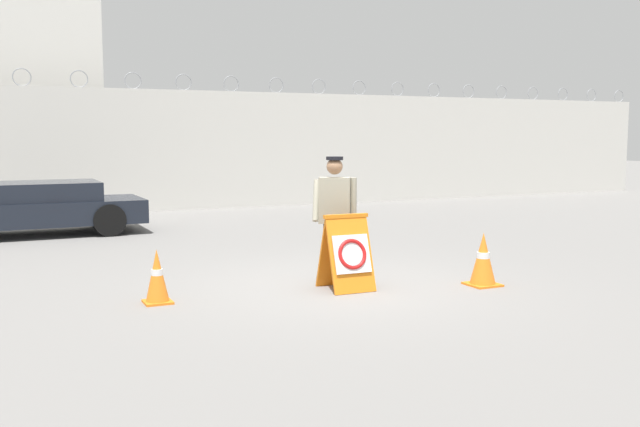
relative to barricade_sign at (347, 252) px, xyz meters
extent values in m
plane|color=gray|center=(0.00, 0.33, -0.52)|extent=(90.00, 90.00, 0.00)
cube|color=silver|center=(0.00, 11.48, 1.18)|extent=(36.00, 0.30, 3.40)
torus|color=gray|center=(-3.52, 11.48, 3.10)|extent=(0.47, 0.03, 0.47)
torus|color=gray|center=(-2.12, 11.48, 3.10)|extent=(0.47, 0.03, 0.47)
torus|color=gray|center=(-0.71, 11.48, 3.10)|extent=(0.47, 0.03, 0.47)
torus|color=gray|center=(0.70, 11.48, 3.10)|extent=(0.47, 0.03, 0.47)
torus|color=gray|center=(2.11, 11.48, 3.10)|extent=(0.47, 0.03, 0.47)
torus|color=gray|center=(3.52, 11.48, 3.10)|extent=(0.47, 0.03, 0.47)
torus|color=gray|center=(4.92, 11.48, 3.10)|extent=(0.47, 0.03, 0.47)
torus|color=gray|center=(6.33, 11.48, 3.10)|extent=(0.47, 0.03, 0.47)
torus|color=gray|center=(7.74, 11.48, 3.10)|extent=(0.47, 0.03, 0.47)
torus|color=gray|center=(9.15, 11.48, 3.10)|extent=(0.47, 0.03, 0.47)
torus|color=gray|center=(10.56, 11.48, 3.10)|extent=(0.47, 0.03, 0.47)
torus|color=gray|center=(11.96, 11.48, 3.10)|extent=(0.47, 0.03, 0.47)
torus|color=gray|center=(13.37, 11.48, 3.10)|extent=(0.47, 0.03, 0.47)
torus|color=gray|center=(14.78, 11.48, 3.10)|extent=(0.47, 0.03, 0.47)
torus|color=gray|center=(16.19, 11.48, 3.10)|extent=(0.47, 0.03, 0.47)
torus|color=gray|center=(17.60, 11.48, 3.10)|extent=(0.47, 0.03, 0.47)
cube|color=orange|center=(0.00, -0.11, -0.02)|extent=(0.63, 0.36, 1.01)
cube|color=orange|center=(0.00, 0.21, -0.02)|extent=(0.63, 0.36, 1.01)
cube|color=orange|center=(0.00, 0.05, 0.50)|extent=(0.66, 0.07, 0.05)
cube|color=white|center=(0.00, -0.15, 0.00)|extent=(0.53, 0.19, 0.51)
torus|color=red|center=(0.00, -0.16, 0.00)|extent=(0.43, 0.19, 0.42)
cylinder|color=#232838|center=(0.15, 0.50, -0.09)|extent=(0.15, 0.15, 0.86)
cylinder|color=#232838|center=(-0.01, 0.59, -0.09)|extent=(0.15, 0.15, 0.86)
cube|color=gray|center=(0.07, 0.55, 0.67)|extent=(0.50, 0.41, 0.66)
sphere|color=#936B4C|center=(0.07, 0.55, 1.16)|extent=(0.23, 0.23, 0.23)
cylinder|color=gray|center=(0.31, 0.41, 0.69)|extent=(0.09, 0.09, 0.63)
cylinder|color=gray|center=(-0.12, 0.77, 0.66)|extent=(0.25, 0.35, 0.61)
cylinder|color=black|center=(0.07, 0.55, 1.28)|extent=(0.24, 0.24, 0.05)
cube|color=orange|center=(1.87, -0.58, -0.51)|extent=(0.43, 0.43, 0.03)
cone|color=orange|center=(1.87, -0.58, -0.13)|extent=(0.37, 0.37, 0.73)
cylinder|color=white|center=(1.87, -0.58, -0.09)|extent=(0.18, 0.18, 0.10)
cube|color=orange|center=(-2.56, 0.31, -0.51)|extent=(0.35, 0.35, 0.03)
cone|color=orange|center=(-2.56, 0.31, -0.16)|extent=(0.30, 0.30, 0.66)
cylinder|color=white|center=(-2.56, 0.31, -0.13)|extent=(0.15, 0.15, 0.09)
cylinder|color=black|center=(-2.15, 6.79, -0.18)|extent=(0.69, 0.21, 0.69)
cylinder|color=black|center=(-2.17, 8.50, -0.18)|extent=(0.69, 0.21, 0.69)
cube|color=black|center=(-3.50, 7.63, -0.03)|extent=(4.35, 1.85, 0.50)
cube|color=black|center=(-3.29, 7.64, 0.42)|extent=(2.10, 1.65, 0.39)
camera|label=1|loc=(-4.45, -8.62, 1.60)|focal=40.00mm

